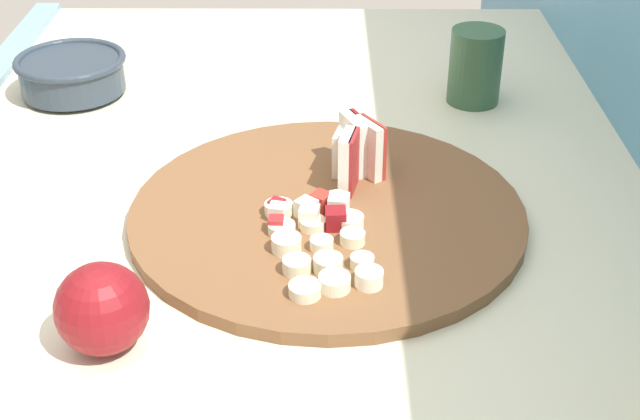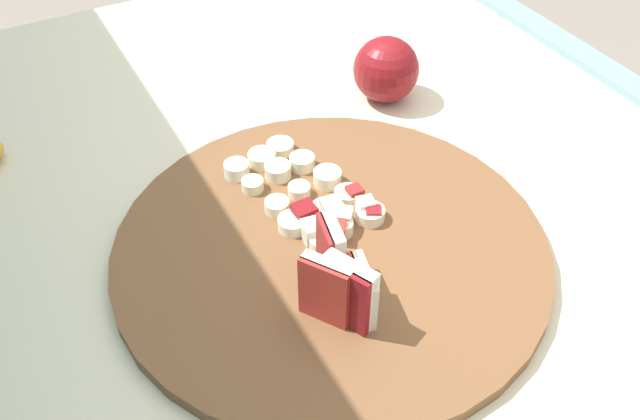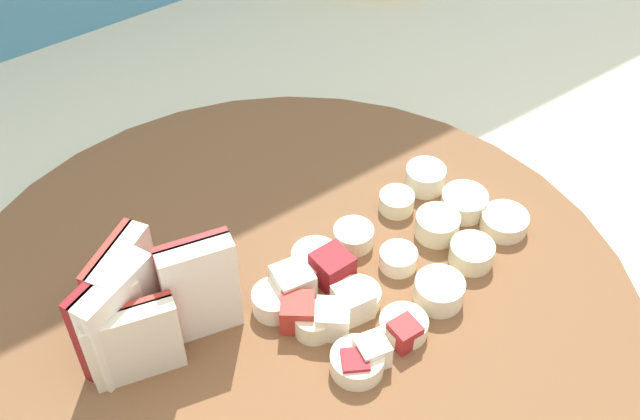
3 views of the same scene
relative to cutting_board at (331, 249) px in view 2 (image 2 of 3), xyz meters
name	(u,v)px [view 2 (image 2 of 3)]	position (x,y,z in m)	size (l,w,h in m)	color
cutting_board	(331,249)	(0.00, 0.00, 0.00)	(0.42, 0.42, 0.01)	brown
apple_wedge_fan	(342,285)	(-0.07, 0.03, 0.04)	(0.09, 0.06, 0.07)	#B22D23
apple_dice_pile	(331,219)	(0.02, -0.01, 0.02)	(0.06, 0.09, 0.02)	maroon
banana_slice_rows	(299,188)	(0.08, -0.01, 0.01)	(0.18, 0.12, 0.02)	#F4EAC6
whole_apple	(386,70)	(0.21, -0.19, 0.03)	(0.08, 0.08, 0.08)	maroon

